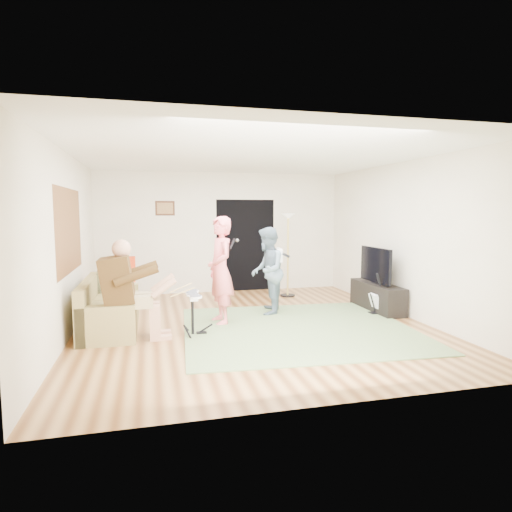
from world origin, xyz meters
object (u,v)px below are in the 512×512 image
(guitarist, at_px, (267,271))
(torchiere_lamp, at_px, (288,240))
(sofa, at_px, (106,313))
(tv_cabinet, at_px, (377,297))
(television, at_px, (376,265))
(dining_chair, at_px, (124,289))
(drum_kit, at_px, (193,316))
(singer, at_px, (221,270))
(guitar_spare, at_px, (376,302))

(guitarist, height_order, torchiere_lamp, torchiere_lamp)
(sofa, distance_m, guitarist, 2.79)
(tv_cabinet, bearing_deg, television, -180.00)
(torchiere_lamp, height_order, dining_chair, torchiere_lamp)
(drum_kit, relative_size, singer, 0.37)
(guitar_spare, relative_size, torchiere_lamp, 0.41)
(guitar_spare, relative_size, tv_cabinet, 0.53)
(tv_cabinet, bearing_deg, drum_kit, -167.07)
(torchiere_lamp, bearing_deg, television, -55.05)
(singer, distance_m, guitarist, 1.02)
(singer, bearing_deg, guitar_spare, 79.99)
(television, bearing_deg, guitarist, 173.74)
(guitar_spare, bearing_deg, drum_kit, -171.06)
(sofa, relative_size, guitar_spare, 2.61)
(torchiere_lamp, xyz_separation_m, television, (1.16, -1.66, -0.37))
(sofa, height_order, torchiere_lamp, torchiere_lamp)
(guitar_spare, relative_size, television, 0.73)
(torchiere_lamp, relative_size, tv_cabinet, 1.28)
(drum_kit, xyz_separation_m, guitarist, (1.43, 1.02, 0.49))
(sofa, xyz_separation_m, television, (4.74, 0.15, 0.59))
(sofa, distance_m, torchiere_lamp, 4.12)
(guitarist, xyz_separation_m, dining_chair, (-2.53, 1.27, -0.44))
(television, bearing_deg, guitar_spare, -116.69)
(sofa, distance_m, singer, 1.91)
(singer, distance_m, dining_chair, 2.41)
(television, bearing_deg, singer, -175.68)
(singer, relative_size, guitarist, 1.13)
(sofa, distance_m, drum_kit, 1.44)
(guitarist, height_order, tv_cabinet, guitarist)
(drum_kit, bearing_deg, sofa, 153.19)
(sofa, distance_m, television, 4.78)
(drum_kit, relative_size, guitar_spare, 0.88)
(singer, bearing_deg, drum_kit, -50.50)
(sofa, bearing_deg, guitar_spare, -1.61)
(drum_kit, bearing_deg, guitar_spare, 8.94)
(torchiere_lamp, distance_m, tv_cabinet, 2.27)
(drum_kit, height_order, dining_chair, dining_chair)
(television, bearing_deg, tv_cabinet, 0.00)
(singer, distance_m, television, 2.94)
(guitarist, distance_m, guitar_spare, 2.02)
(guitar_spare, xyz_separation_m, torchiere_lamp, (-1.02, 1.94, 1.01))
(television, bearing_deg, sofa, -178.15)
(sofa, height_order, guitar_spare, sofa)
(drum_kit, xyz_separation_m, torchiere_lamp, (2.29, 2.46, 0.94))
(guitarist, bearing_deg, television, 102.85)
(drum_kit, bearing_deg, guitarist, 35.53)
(sofa, distance_m, tv_cabinet, 4.79)
(sofa, bearing_deg, guitarist, 7.84)
(sofa, relative_size, television, 1.92)
(guitarist, xyz_separation_m, television, (2.02, -0.22, 0.07))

